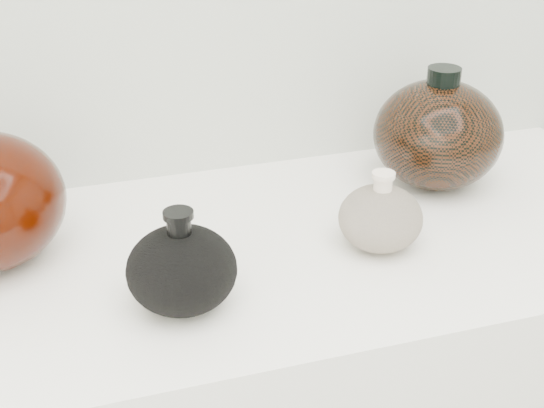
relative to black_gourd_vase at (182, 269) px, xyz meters
name	(u,v)px	position (x,y,z in m)	size (l,w,h in m)	color
black_gourd_vase	(182,269)	(0.00, 0.00, 0.00)	(0.14, 0.14, 0.13)	black
cream_gourd_vase	(380,218)	(0.28, 0.06, -0.01)	(0.13, 0.13, 0.11)	beige
right_round_pot	(438,134)	(0.44, 0.21, 0.03)	(0.25, 0.25, 0.19)	black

